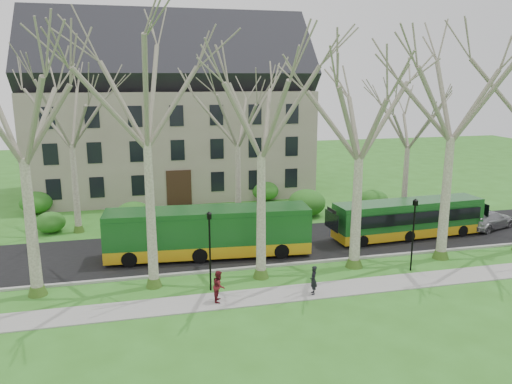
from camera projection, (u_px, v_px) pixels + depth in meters
ground at (310, 273)px, 29.28m from camera, size 120.00×120.00×0.00m
sidewalk at (325, 290)px, 26.90m from camera, size 70.00×2.00×0.06m
road at (283, 243)px, 34.49m from camera, size 80.00×8.00×0.06m
curb at (301, 263)px, 30.69m from camera, size 80.00×0.25×0.14m
building at (171, 111)px, 48.85m from camera, size 26.50×12.20×16.00m
tree_row_verge at (311, 154)px, 28.00m from camera, size 49.00×7.00×14.00m
tree_row_far at (247, 148)px, 38.06m from camera, size 33.00×7.00×12.00m
lamp_row at (317, 237)px, 27.76m from camera, size 36.22×0.22×4.30m
hedges at (200, 204)px, 41.26m from camera, size 30.60×8.60×2.00m
bus_lead at (209, 232)px, 31.67m from camera, size 12.99×3.66×3.20m
bus_follow at (408, 218)px, 35.51m from camera, size 11.09×2.90×2.74m
sedan at (488, 219)px, 37.71m from camera, size 5.20×3.49×1.40m
pedestrian_a at (313, 280)px, 26.18m from camera, size 0.47×0.62×1.54m
pedestrian_b at (219, 286)px, 25.35m from camera, size 0.80×0.92×1.62m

